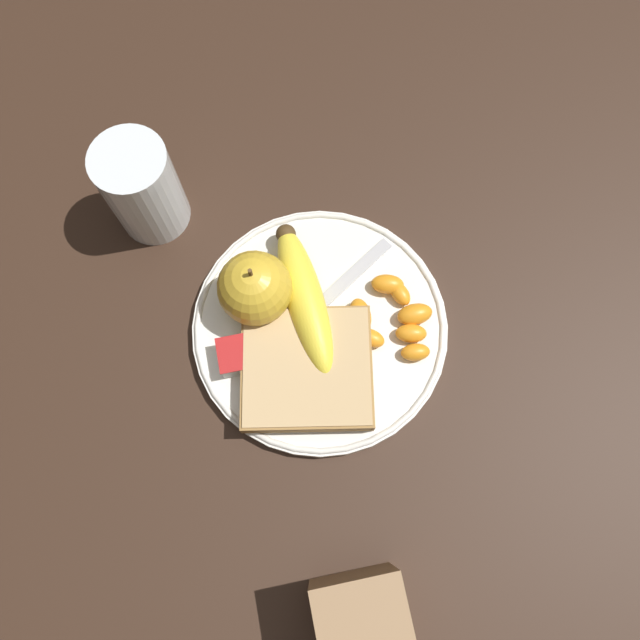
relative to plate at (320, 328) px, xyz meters
The scene contains 16 objects.
ground_plane 0.01m from the plate, ahead, with size 3.00×3.00×0.00m, color #332116.
plate is the anchor object (origin of this frame).
juice_glass 0.21m from the plate, 132.09° to the left, with size 0.07×0.07×0.10m.
apple 0.07m from the plate, 145.06° to the left, with size 0.07×0.07×0.08m.
banana 0.03m from the plate, 111.46° to the left, with size 0.05×0.15×0.04m.
bread_slice 0.05m from the plate, 116.94° to the right, with size 0.14×0.13×0.02m.
fork 0.02m from the plate, 103.66° to the left, with size 0.15×0.11×0.00m.
jam_packet 0.08m from the plate, 168.56° to the right, with size 0.04×0.03×0.02m.
orange_segment_0 0.08m from the plate, 19.94° to the left, with size 0.04×0.03×0.02m.
orange_segment_1 0.09m from the plate, 17.75° to the right, with size 0.03×0.02×0.02m.
orange_segment_2 0.09m from the plate, 28.63° to the right, with size 0.03×0.02×0.02m.
orange_segment_3 0.09m from the plate, ahead, with size 0.03×0.02×0.02m.
orange_segment_4 0.05m from the plate, 27.59° to the right, with size 0.03×0.03×0.02m.
orange_segment_5 0.04m from the plate, ahead, with size 0.02×0.03×0.02m.
orange_segment_6 0.08m from the plate, 10.36° to the left, with size 0.02×0.03×0.01m.
condiment_caddy 0.25m from the plate, 94.15° to the right, with size 0.07×0.07×0.08m.
Camera 1 is at (-0.03, -0.17, 0.57)m, focal length 35.00 mm.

